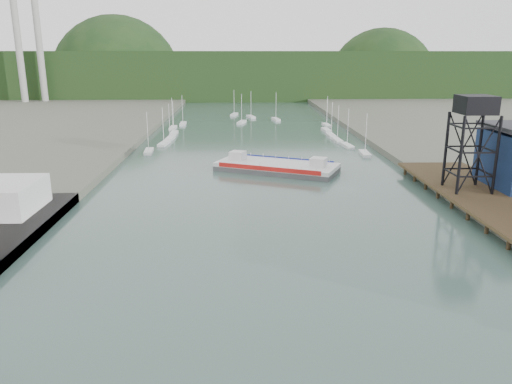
{
  "coord_description": "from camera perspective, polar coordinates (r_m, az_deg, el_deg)",
  "views": [
    {
      "loc": [
        -4.17,
        -23.8,
        24.8
      ],
      "look_at": [
        -1.61,
        50.86,
        4.0
      ],
      "focal_mm": 35.0,
      "sensor_mm": 36.0,
      "label": 1
    }
  ],
  "objects": [
    {
      "name": "lift_tower",
      "position": [
        91.15,
        23.78,
        8.5
      ],
      "size": [
        6.5,
        6.5,
        16.0
      ],
      "color": "black",
      "rests_on": "east_pier"
    },
    {
      "name": "marina_sailboats",
      "position": [
        164.15,
        -0.46,
        6.99
      ],
      "size": [
        57.71,
        92.65,
        0.9
      ],
      "color": "silver",
      "rests_on": "ground"
    },
    {
      "name": "smokestacks",
      "position": [
        275.84,
        -24.55,
        15.3
      ],
      "size": [
        11.2,
        8.2,
        60.0
      ],
      "color": "#9E9E99",
      "rests_on": "ground"
    },
    {
      "name": "distant_hills",
      "position": [
        325.47,
        -1.98,
        13.01
      ],
      "size": [
        500.0,
        120.0,
        80.0
      ],
      "color": "black",
      "rests_on": "ground"
    },
    {
      "name": "chain_ferry",
      "position": [
        108.66,
        2.38,
        2.93
      ],
      "size": [
        27.81,
        20.13,
        3.72
      ],
      "rotation": [
        0.0,
        0.0,
        -0.43
      ],
      "color": "#47484A",
      "rests_on": "ground"
    }
  ]
}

